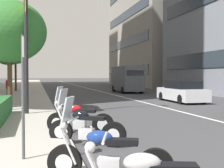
{
  "coord_description": "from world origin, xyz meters",
  "views": [
    {
      "loc": [
        -3.2,
        7.05,
        1.84
      ],
      "look_at": [
        14.45,
        2.39,
        1.29
      ],
      "focal_mm": 45.57,
      "sensor_mm": 36.0,
      "label": 1
    }
  ],
  "objects_px": {
    "street_lamp_with_banners": "(35,1)",
    "street_tree_far_plaza": "(9,31)",
    "pedestrian_on_plaza": "(9,89)",
    "motorcycle_mid_row": "(107,157)",
    "street_tree_mid_sidewalk": "(9,52)",
    "car_following_behind": "(182,92)",
    "delivery_van_ahead": "(127,79)",
    "parking_sign_by_curb": "(23,85)",
    "motorcycle_under_tarp": "(85,128)",
    "street_tree_by_lamp_post": "(15,50)",
    "motorcycle_by_sign_pole": "(79,120)"
  },
  "relations": [
    {
      "from": "street_lamp_with_banners",
      "to": "street_tree_mid_sidewalk",
      "type": "height_order",
      "value": "street_lamp_with_banners"
    },
    {
      "from": "delivery_van_ahead",
      "to": "street_lamp_with_banners",
      "type": "distance_m",
      "value": 19.36
    },
    {
      "from": "car_following_behind",
      "to": "pedestrian_on_plaza",
      "type": "xyz_separation_m",
      "value": [
        2.38,
        11.58,
        0.26
      ]
    },
    {
      "from": "parking_sign_by_curb",
      "to": "street_tree_by_lamp_post",
      "type": "height_order",
      "value": "street_tree_by_lamp_post"
    },
    {
      "from": "motorcycle_under_tarp",
      "to": "parking_sign_by_curb",
      "type": "xyz_separation_m",
      "value": [
        -1.42,
        1.49,
        1.21
      ]
    },
    {
      "from": "car_following_behind",
      "to": "motorcycle_by_sign_pole",
      "type": "bearing_deg",
      "value": 138.66
    },
    {
      "from": "street_tree_mid_sidewalk",
      "to": "street_tree_by_lamp_post",
      "type": "relative_size",
      "value": 0.81
    },
    {
      "from": "motorcycle_mid_row",
      "to": "motorcycle_under_tarp",
      "type": "bearing_deg",
      "value": -67.89
    },
    {
      "from": "street_tree_mid_sidewalk",
      "to": "car_following_behind",
      "type": "bearing_deg",
      "value": -118.29
    },
    {
      "from": "car_following_behind",
      "to": "street_lamp_with_banners",
      "type": "distance_m",
      "value": 11.77
    },
    {
      "from": "motorcycle_under_tarp",
      "to": "parking_sign_by_curb",
      "type": "height_order",
      "value": "parking_sign_by_curb"
    },
    {
      "from": "motorcycle_mid_row",
      "to": "parking_sign_by_curb",
      "type": "relative_size",
      "value": 0.83
    },
    {
      "from": "street_tree_far_plaza",
      "to": "motorcycle_under_tarp",
      "type": "bearing_deg",
      "value": -161.38
    },
    {
      "from": "parking_sign_by_curb",
      "to": "street_tree_mid_sidewalk",
      "type": "xyz_separation_m",
      "value": [
        18.33,
        1.94,
        2.12
      ]
    },
    {
      "from": "pedestrian_on_plaza",
      "to": "motorcycle_mid_row",
      "type": "bearing_deg",
      "value": -57.83
    },
    {
      "from": "motorcycle_under_tarp",
      "to": "pedestrian_on_plaza",
      "type": "height_order",
      "value": "pedestrian_on_plaza"
    },
    {
      "from": "motorcycle_under_tarp",
      "to": "street_tree_far_plaza",
      "type": "xyz_separation_m",
      "value": [
        7.48,
        2.52,
        3.56
      ]
    },
    {
      "from": "street_lamp_with_banners",
      "to": "car_following_behind",
      "type": "bearing_deg",
      "value": -64.42
    },
    {
      "from": "motorcycle_mid_row",
      "to": "delivery_van_ahead",
      "type": "height_order",
      "value": "delivery_van_ahead"
    },
    {
      "from": "motorcycle_under_tarp",
      "to": "car_following_behind",
      "type": "height_order",
      "value": "motorcycle_under_tarp"
    },
    {
      "from": "motorcycle_by_sign_pole",
      "to": "street_tree_mid_sidewalk",
      "type": "distance_m",
      "value": 16.2
    },
    {
      "from": "delivery_van_ahead",
      "to": "street_tree_far_plaza",
      "type": "bearing_deg",
      "value": 144.54
    },
    {
      "from": "street_tree_mid_sidewalk",
      "to": "pedestrian_on_plaza",
      "type": "height_order",
      "value": "street_tree_mid_sidewalk"
    },
    {
      "from": "motorcycle_by_sign_pole",
      "to": "street_lamp_with_banners",
      "type": "distance_m",
      "value": 6.55
    },
    {
      "from": "motorcycle_mid_row",
      "to": "street_lamp_with_banners",
      "type": "relative_size",
      "value": 0.25
    },
    {
      "from": "motorcycle_mid_row",
      "to": "street_tree_far_plaza",
      "type": "height_order",
      "value": "street_tree_far_plaza"
    },
    {
      "from": "motorcycle_by_sign_pole",
      "to": "car_following_behind",
      "type": "height_order",
      "value": "motorcycle_by_sign_pole"
    },
    {
      "from": "street_lamp_with_banners",
      "to": "street_tree_far_plaza",
      "type": "relative_size",
      "value": 1.54
    },
    {
      "from": "motorcycle_under_tarp",
      "to": "motorcycle_by_sign_pole",
      "type": "distance_m",
      "value": 1.44
    },
    {
      "from": "motorcycle_under_tarp",
      "to": "street_lamp_with_banners",
      "type": "bearing_deg",
      "value": -48.13
    },
    {
      "from": "motorcycle_under_tarp",
      "to": "delivery_van_ahead",
      "type": "distance_m",
      "value": 23.72
    },
    {
      "from": "car_following_behind",
      "to": "parking_sign_by_curb",
      "type": "relative_size",
      "value": 1.9
    },
    {
      "from": "car_following_behind",
      "to": "street_tree_by_lamp_post",
      "type": "relative_size",
      "value": 0.81
    },
    {
      "from": "street_lamp_with_banners",
      "to": "parking_sign_by_curb",
      "type": "bearing_deg",
      "value": 178.4
    },
    {
      "from": "delivery_van_ahead",
      "to": "motorcycle_mid_row",
      "type": "bearing_deg",
      "value": 162.22
    },
    {
      "from": "motorcycle_by_sign_pole",
      "to": "street_tree_mid_sidewalk",
      "type": "height_order",
      "value": "street_tree_mid_sidewalk"
    },
    {
      "from": "motorcycle_under_tarp",
      "to": "pedestrian_on_plaza",
      "type": "bearing_deg",
      "value": -47.34
    },
    {
      "from": "motorcycle_under_tarp",
      "to": "street_tree_far_plaza",
      "type": "distance_m",
      "value": 8.66
    },
    {
      "from": "motorcycle_by_sign_pole",
      "to": "street_tree_mid_sidewalk",
      "type": "bearing_deg",
      "value": -52.13
    },
    {
      "from": "parking_sign_by_curb",
      "to": "street_lamp_with_banners",
      "type": "distance_m",
      "value": 8.01
    },
    {
      "from": "motorcycle_under_tarp",
      "to": "street_tree_far_plaza",
      "type": "relative_size",
      "value": 0.35
    },
    {
      "from": "delivery_van_ahead",
      "to": "street_tree_far_plaza",
      "type": "distance_m",
      "value": 18.43
    },
    {
      "from": "motorcycle_mid_row",
      "to": "motorcycle_by_sign_pole",
      "type": "distance_m",
      "value": 4.09
    },
    {
      "from": "street_lamp_with_banners",
      "to": "pedestrian_on_plaza",
      "type": "xyz_separation_m",
      "value": [
        7.07,
        1.76,
        -4.21
      ]
    },
    {
      "from": "parking_sign_by_curb",
      "to": "street_tree_far_plaza",
      "type": "xyz_separation_m",
      "value": [
        8.89,
        1.03,
        2.35
      ]
    },
    {
      "from": "street_tree_by_lamp_post",
      "to": "parking_sign_by_curb",
      "type": "bearing_deg",
      "value": -175.74
    },
    {
      "from": "street_tree_mid_sidewalk",
      "to": "street_tree_far_plaza",
      "type": "bearing_deg",
      "value": -174.5
    },
    {
      "from": "street_tree_far_plaza",
      "to": "pedestrian_on_plaza",
      "type": "distance_m",
      "value": 6.21
    },
    {
      "from": "street_tree_by_lamp_post",
      "to": "pedestrian_on_plaza",
      "type": "distance_m",
      "value": 12.8
    },
    {
      "from": "parking_sign_by_curb",
      "to": "street_tree_far_plaza",
      "type": "bearing_deg",
      "value": 6.59
    }
  ]
}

